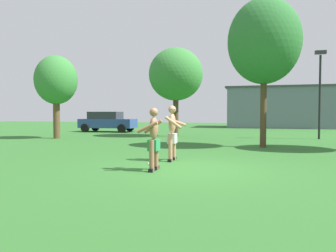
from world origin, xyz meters
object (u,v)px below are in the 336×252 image
lamp_post (320,84)px  tree_right_field (264,42)px  frisbee (153,163)px  tree_left_field (56,81)px  player_with_cap (172,130)px  player_in_green (154,138)px  car_blue_near_post (107,121)px  tree_behind_players (176,75)px

lamp_post → tree_right_field: bearing=-121.2°
frisbee → tree_left_field: bearing=137.0°
lamp_post → tree_right_field: (-3.21, -5.29, 1.44)m
frisbee → player_with_cap: bearing=61.9°
player_with_cap → lamp_post: size_ratio=0.35×
tree_left_field → tree_right_field: tree_right_field is taller
player_with_cap → tree_left_field: bearing=141.4°
player_in_green → frisbee: bearing=108.7°
car_blue_near_post → tree_right_field: 15.02m
tree_behind_players → player_in_green: bearing=-79.4°
lamp_post → tree_behind_players: 8.42m
tree_right_field → frisbee: bearing=-119.9°
frisbee → tree_right_field: 7.99m
frisbee → car_blue_near_post: 16.74m
frisbee → tree_behind_players: bearing=99.8°
player_with_cap → tree_left_field: tree_left_field is taller
tree_left_field → tree_behind_players: (6.39, 3.30, 0.54)m
car_blue_near_post → tree_behind_players: bearing=-28.9°
player_with_cap → car_blue_near_post: (-8.68, 13.77, -0.14)m
player_in_green → frisbee: (-0.35, 1.05, -0.84)m
player_with_cap → car_blue_near_post: bearing=122.2°
car_blue_near_post → lamp_post: size_ratio=0.87×
player_with_cap → tree_right_field: 6.74m
lamp_post → tree_left_field: bearing=-167.6°
car_blue_near_post → tree_right_field: size_ratio=0.68×
player_with_cap → tree_right_field: size_ratio=0.27×
player_in_green → car_blue_near_post: (-8.63, 15.58, -0.03)m
car_blue_near_post → tree_left_field: tree_left_field is taller
tree_left_field → player_with_cap: bearing=-38.6°
player_with_cap → tree_left_field: size_ratio=0.36×
car_blue_near_post → player_in_green: bearing=-61.0°
player_with_cap → player_in_green: 1.82m
frisbee → tree_behind_players: size_ratio=0.05×
lamp_post → tree_behind_players: size_ratio=0.90×
lamp_post → car_blue_near_post: bearing=166.5°
lamp_post → tree_behind_players: tree_behind_players is taller
player_in_green → lamp_post: lamp_post is taller
frisbee → lamp_post: (6.48, 10.98, 3.11)m
player_in_green → car_blue_near_post: size_ratio=0.38×
player_in_green → frisbee: 1.39m
player_with_cap → player_in_green: (-0.06, -1.81, -0.11)m
player_with_cap → tree_left_field: (-8.71, 6.96, 2.41)m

